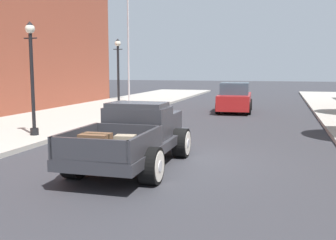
# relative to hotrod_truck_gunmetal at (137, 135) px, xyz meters

# --- Properties ---
(ground_plane) EXTENTS (140.00, 140.00, 0.00)m
(ground_plane) POSITION_rel_hotrod_truck_gunmetal_xyz_m (0.73, 0.74, -0.75)
(ground_plane) COLOR #333338
(hotrod_truck_gunmetal) EXTENTS (2.23, 4.96, 1.58)m
(hotrod_truck_gunmetal) POSITION_rel_hotrod_truck_gunmetal_xyz_m (0.00, 0.00, 0.00)
(hotrod_truck_gunmetal) COLOR #333338
(hotrod_truck_gunmetal) RESTS_ON ground
(car_background_red) EXTENTS (2.04, 4.38, 1.65)m
(car_background_red) POSITION_rel_hotrod_truck_gunmetal_xyz_m (0.99, 13.15, 0.01)
(car_background_red) COLOR #AD1E1E
(car_background_red) RESTS_ON ground
(street_lamp_near) EXTENTS (0.50, 0.32, 3.85)m
(street_lamp_near) POSITION_rel_hotrod_truck_gunmetal_xyz_m (-4.66, 2.41, 1.63)
(street_lamp_near) COLOR black
(street_lamp_near) RESTS_ON sidewalk_left
(street_lamp_far) EXTENTS (0.50, 0.32, 3.85)m
(street_lamp_far) POSITION_rel_hotrod_truck_gunmetal_xyz_m (-4.86, 10.30, 1.63)
(street_lamp_far) COLOR black
(street_lamp_far) RESTS_ON sidewalk_left
(flagpole) EXTENTS (1.74, 0.16, 9.16)m
(flagpole) POSITION_rel_hotrod_truck_gunmetal_xyz_m (-6.60, 16.81, 5.02)
(flagpole) COLOR #B2B2B7
(flagpole) RESTS_ON sidewalk_left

